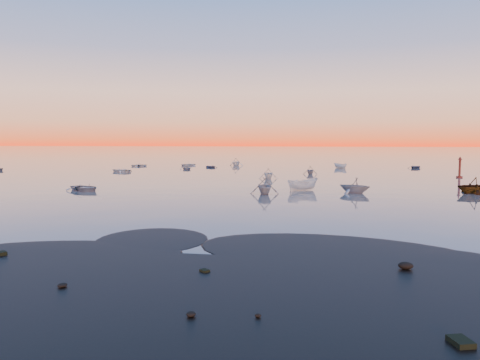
% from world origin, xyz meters
% --- Properties ---
extents(ground, '(600.00, 600.00, 0.00)m').
position_xyz_m(ground, '(0.00, 100.00, 0.00)').
color(ground, '#6B6159').
rests_on(ground, ground).
extents(mud_lobes, '(140.00, 6.00, 0.07)m').
position_xyz_m(mud_lobes, '(0.00, -1.00, 0.01)').
color(mud_lobes, black).
rests_on(mud_lobes, ground).
extents(moored_fleet, '(124.00, 58.00, 1.20)m').
position_xyz_m(moored_fleet, '(0.00, 53.00, 0.00)').
color(moored_fleet, silver).
rests_on(moored_fleet, ground).
extents(boat_near_left, '(3.91, 4.87, 1.13)m').
position_xyz_m(boat_near_left, '(-20.63, 25.29, 0.00)').
color(boat_near_left, slate).
rests_on(boat_near_left, ground).
extents(boat_near_center, '(3.89, 4.48, 1.46)m').
position_xyz_m(boat_near_center, '(5.13, 29.75, 0.00)').
color(boat_near_center, silver).
rests_on(boat_near_center, ground).
extents(boat_near_right, '(3.88, 2.17, 1.29)m').
position_xyz_m(boat_near_right, '(-0.71, 46.31, 0.00)').
color(boat_near_right, silver).
rests_on(boat_near_right, ground).
extents(channel_marker, '(0.99, 0.99, 3.53)m').
position_xyz_m(channel_marker, '(29.54, 53.28, 1.40)').
color(channel_marker, '#4B1610').
rests_on(channel_marker, ground).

